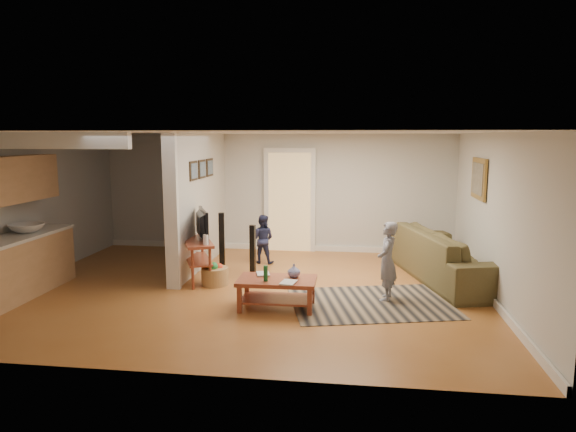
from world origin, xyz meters
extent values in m
plane|color=#9A5827|center=(0.00, 0.00, 0.00)|extent=(7.50, 7.50, 0.00)
cube|color=beige|center=(0.00, 3.00, 1.25)|extent=(7.50, 0.04, 2.50)
cube|color=beige|center=(-3.75, 0.00, 1.25)|extent=(0.04, 6.00, 2.50)
cube|color=beige|center=(3.75, 0.00, 1.25)|extent=(0.04, 6.00, 2.50)
cube|color=white|center=(0.00, 0.00, 2.50)|extent=(7.50, 6.00, 0.04)
cube|color=beige|center=(-1.20, 1.45, 1.25)|extent=(0.15, 3.10, 2.50)
cube|color=white|center=(-1.20, -0.10, 1.25)|extent=(0.22, 0.10, 2.50)
cube|color=white|center=(0.00, 2.97, 0.06)|extent=(7.50, 0.04, 0.12)
cube|color=white|center=(3.72, 0.00, 0.06)|extent=(0.04, 6.00, 0.12)
cube|color=#D8B272|center=(0.30, 2.94, 1.05)|extent=(0.90, 0.06, 2.10)
cube|color=#A97C4D|center=(-3.43, -0.80, 0.45)|extent=(0.60, 2.20, 0.90)
cube|color=beige|center=(-3.43, -0.80, 0.92)|extent=(0.64, 2.24, 0.05)
cube|color=#A97C4D|center=(-3.45, -0.80, 1.80)|extent=(0.35, 2.00, 0.70)
imported|color=silver|center=(-3.43, -0.50, 0.94)|extent=(0.54, 0.54, 0.19)
cube|color=black|center=(-1.11, 0.80, 1.85)|extent=(0.03, 0.40, 0.34)
cube|color=black|center=(-1.11, 1.30, 1.85)|extent=(0.03, 0.40, 0.34)
cube|color=black|center=(-1.11, 1.80, 1.85)|extent=(0.03, 0.40, 0.34)
cube|color=olive|center=(3.71, 1.00, 1.75)|extent=(0.04, 0.90, 0.68)
cube|color=black|center=(1.94, -0.43, 0.01)|extent=(2.64, 2.18, 0.01)
imported|color=#4E4127|center=(3.30, 1.03, 0.00)|extent=(1.84, 3.09, 0.85)
cube|color=maroon|center=(0.60, -0.82, 0.41)|extent=(1.12, 0.66, 0.06)
cube|color=silver|center=(0.60, -0.82, 0.41)|extent=(0.70, 0.40, 0.02)
cube|color=maroon|center=(0.60, -0.82, 0.14)|extent=(1.02, 0.57, 0.03)
cube|color=maroon|center=(0.11, -1.08, 0.20)|extent=(0.07, 0.07, 0.41)
cube|color=maroon|center=(1.09, -1.07, 0.20)|extent=(0.07, 0.07, 0.41)
cube|color=maroon|center=(0.11, -0.57, 0.20)|extent=(0.07, 0.07, 0.41)
cube|color=maroon|center=(1.09, -0.56, 0.20)|extent=(0.07, 0.07, 0.41)
imported|color=navy|center=(0.83, -0.71, 0.44)|extent=(0.19, 0.19, 0.19)
cylinder|color=#145826|center=(0.46, -0.96, 0.55)|extent=(0.06, 0.06, 0.22)
imported|color=#998C4C|center=(0.27, -0.66, 0.44)|extent=(0.24, 0.29, 0.02)
imported|color=#66594C|center=(0.69, -1.00, 0.44)|extent=(0.24, 0.30, 0.02)
cube|color=maroon|center=(-0.95, 0.40, 0.69)|extent=(0.85, 1.20, 0.05)
cube|color=maroon|center=(-0.95, 0.40, 0.38)|extent=(0.76, 1.10, 0.03)
cylinder|color=maroon|center=(-0.88, -0.10, 0.35)|extent=(0.05, 0.05, 0.69)
cylinder|color=maroon|center=(-1.28, 0.79, 0.35)|extent=(0.05, 0.05, 0.69)
cylinder|color=maroon|center=(-0.62, 0.01, 0.35)|extent=(0.05, 0.05, 0.69)
cylinder|color=maroon|center=(-1.02, 0.90, 0.35)|extent=(0.05, 0.05, 0.69)
imported|color=black|center=(-0.93, 0.41, 0.71)|extent=(0.48, 0.88, 0.52)
cylinder|color=white|center=(-0.69, 0.05, 0.79)|extent=(0.09, 0.09, 0.17)
cube|color=black|center=(-0.09, 0.84, 0.45)|extent=(0.10, 0.10, 0.91)
cube|color=black|center=(-0.79, 1.40, 0.52)|extent=(0.12, 0.12, 1.03)
cylinder|color=olive|center=(-0.60, 0.20, 0.15)|extent=(0.45, 0.45, 0.29)
sphere|color=red|center=(-0.54, 0.24, 0.29)|extent=(0.14, 0.14, 0.14)
sphere|color=gold|center=(-0.67, 0.22, 0.31)|extent=(0.14, 0.14, 0.14)
sphere|color=#238C40|center=(-0.60, 0.14, 0.33)|extent=(0.14, 0.14, 0.14)
imported|color=gray|center=(2.18, -0.22, 0.00)|extent=(0.36, 0.48, 1.19)
imported|color=#202343|center=(-0.08, 1.78, 0.00)|extent=(0.50, 0.41, 0.95)
camera|label=1|loc=(1.69, -7.82, 2.45)|focal=32.00mm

